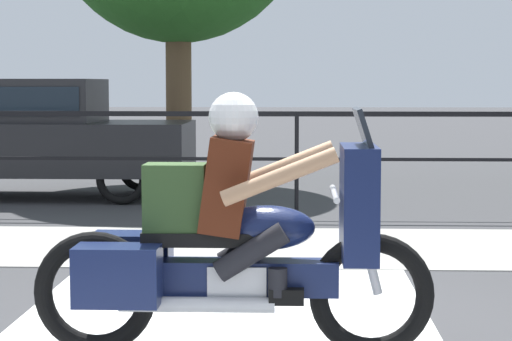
{
  "coord_description": "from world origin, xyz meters",
  "views": [
    {
      "loc": [
        0.03,
        -6.23,
        1.6
      ],
      "look_at": [
        -0.23,
        -0.27,
        1.07
      ],
      "focal_mm": 70.0,
      "sensor_mm": 36.0,
      "label": 1
    }
  ],
  "objects": [
    {
      "name": "fence_railing",
      "position": [
        0.0,
        5.6,
        0.99
      ],
      "size": [
        36.0,
        0.05,
        1.26
      ],
      "color": "black",
      "rests_on": "ground"
    },
    {
      "name": "ground_plane",
      "position": [
        0.0,
        0.0,
        0.0
      ],
      "size": [
        120.0,
        120.0,
        0.0
      ],
      "primitive_type": "plane",
      "color": "#38383A"
    },
    {
      "name": "motorcycle",
      "position": [
        -0.34,
        -0.49,
        0.69
      ],
      "size": [
        2.35,
        0.76,
        1.54
      ],
      "rotation": [
        0.0,
        0.0,
        0.08
      ],
      "color": "black",
      "rests_on": "ground"
    },
    {
      "name": "crosswalk_band",
      "position": [
        -0.47,
        -0.2,
        0.0
      ],
      "size": [
        2.8,
        6.0,
        0.01
      ],
      "primitive_type": "cube",
      "color": "silver",
      "rests_on": "ground"
    },
    {
      "name": "sidewalk_band",
      "position": [
        0.0,
        3.4,
        0.01
      ],
      "size": [
        44.0,
        2.4,
        0.01
      ],
      "primitive_type": "cube",
      "color": "#99968E",
      "rests_on": "ground"
    },
    {
      "name": "parked_car",
      "position": [
        -3.7,
        7.52,
        0.94
      ],
      "size": [
        4.23,
        1.8,
        1.65
      ],
      "rotation": [
        0.0,
        0.0,
        0.02
      ],
      "color": "#232326",
      "rests_on": "ground"
    }
  ]
}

